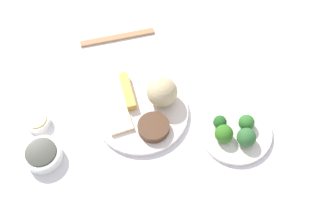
{
  "coord_description": "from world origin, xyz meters",
  "views": [
    {
      "loc": [
        0.51,
        -0.14,
        0.94
      ],
      "look_at": [
        0.05,
        0.07,
        0.06
      ],
      "focal_mm": 40.58,
      "sensor_mm": 36.0,
      "label": 1
    }
  ],
  "objects_px": {
    "chopsticks_pair": "(118,37)",
    "sauce_ramekin_hot_mustard": "(38,122)",
    "broccoli_plate": "(235,132)",
    "soy_sauce_bowl": "(43,155)",
    "main_plate": "(141,112)"
  },
  "relations": [
    {
      "from": "sauce_ramekin_hot_mustard",
      "to": "main_plate",
      "type": "bearing_deg",
      "value": 71.56
    },
    {
      "from": "main_plate",
      "to": "soy_sauce_bowl",
      "type": "xyz_separation_m",
      "value": [
        0.01,
        -0.28,
        0.01
      ]
    },
    {
      "from": "broccoli_plate",
      "to": "sauce_ramekin_hot_mustard",
      "type": "relative_size",
      "value": 3.05
    },
    {
      "from": "main_plate",
      "to": "sauce_ramekin_hot_mustard",
      "type": "height_order",
      "value": "sauce_ramekin_hot_mustard"
    },
    {
      "from": "chopsticks_pair",
      "to": "sauce_ramekin_hot_mustard",
      "type": "bearing_deg",
      "value": -57.7
    },
    {
      "from": "main_plate",
      "to": "sauce_ramekin_hot_mustard",
      "type": "xyz_separation_m",
      "value": [
        -0.09,
        -0.27,
        0.0
      ]
    },
    {
      "from": "soy_sauce_bowl",
      "to": "sauce_ramekin_hot_mustard",
      "type": "relative_size",
      "value": 1.51
    },
    {
      "from": "soy_sauce_bowl",
      "to": "chopsticks_pair",
      "type": "height_order",
      "value": "soy_sauce_bowl"
    },
    {
      "from": "main_plate",
      "to": "chopsticks_pair",
      "type": "distance_m",
      "value": 0.28
    },
    {
      "from": "sauce_ramekin_hot_mustard",
      "to": "broccoli_plate",
      "type": "bearing_deg",
      "value": 61.94
    },
    {
      "from": "main_plate",
      "to": "soy_sauce_bowl",
      "type": "bearing_deg",
      "value": -87.12
    },
    {
      "from": "broccoli_plate",
      "to": "sauce_ramekin_hot_mustard",
      "type": "height_order",
      "value": "sauce_ramekin_hot_mustard"
    },
    {
      "from": "main_plate",
      "to": "broccoli_plate",
      "type": "xyz_separation_m",
      "value": [
        0.16,
        0.21,
        -0.0
      ]
    },
    {
      "from": "broccoli_plate",
      "to": "soy_sauce_bowl",
      "type": "relative_size",
      "value": 2.01
    },
    {
      "from": "chopsticks_pair",
      "to": "soy_sauce_bowl",
      "type": "bearing_deg",
      "value": -47.22
    }
  ]
}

